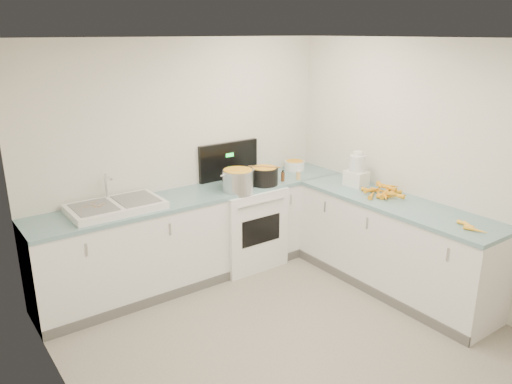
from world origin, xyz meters
TOP-DOWN VIEW (x-y plane):
  - floor at (0.00, 0.00)m, footprint 3.50×4.00m
  - ceiling at (0.00, 0.00)m, footprint 3.50×4.00m
  - wall_back at (0.00, 2.00)m, footprint 3.50×0.00m
  - wall_left at (-1.75, 0.00)m, footprint 0.00×4.00m
  - wall_right at (1.75, 0.00)m, footprint 0.00×4.00m
  - counter_back at (0.00, 1.70)m, footprint 3.50×0.62m
  - counter_right at (1.45, 0.30)m, footprint 0.62×2.20m
  - stove at (0.55, 1.69)m, footprint 0.76×0.65m
  - sink at (-0.90, 1.70)m, footprint 0.86×0.52m
  - steel_pot at (0.38, 1.53)m, footprint 0.39×0.39m
  - black_pot at (0.73, 1.54)m, footprint 0.31×0.31m
  - wooden_spoon at (0.73, 1.54)m, footprint 0.26×0.26m
  - mixing_bowl at (1.39, 1.81)m, footprint 0.28×0.28m
  - extract_bottle at (0.98, 1.52)m, footprint 0.04×0.04m
  - spice_jar at (1.17, 1.47)m, footprint 0.05×0.05m
  - food_processor at (1.52, 0.91)m, footprint 0.21×0.24m
  - carrot_pile at (1.51, 0.52)m, footprint 0.48×0.50m
  - peeled_carrots at (1.38, -0.54)m, footprint 0.12×0.30m
  - peelings at (-1.09, 1.70)m, footprint 0.21×0.26m

SIDE VIEW (x-z plane):
  - floor at x=0.00m, z-range 0.00..0.00m
  - counter_back at x=0.00m, z-range 0.00..0.94m
  - counter_right at x=1.45m, z-range 0.00..0.94m
  - stove at x=0.55m, z-range -0.21..1.15m
  - peeled_carrots at x=1.38m, z-range 0.94..0.98m
  - carrot_pile at x=1.51m, z-range 0.93..1.03m
  - sink at x=-0.90m, z-range 0.82..1.13m
  - spice_jar at x=1.17m, z-range 0.94..1.03m
  - extract_bottle at x=0.98m, z-range 0.94..1.05m
  - mixing_bowl at x=1.39m, z-range 0.94..1.05m
  - peelings at x=-1.09m, z-range 1.01..1.02m
  - black_pot at x=0.73m, z-range 0.92..1.13m
  - steel_pot at x=0.38m, z-range 0.92..1.17m
  - food_processor at x=1.52m, z-range 0.91..1.30m
  - wooden_spoon at x=0.73m, z-range 1.14..1.15m
  - wall_back at x=0.00m, z-range 0.00..2.50m
  - wall_left at x=-1.75m, z-range 0.00..2.50m
  - wall_right at x=1.75m, z-range 0.00..2.50m
  - ceiling at x=0.00m, z-range 2.50..2.50m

